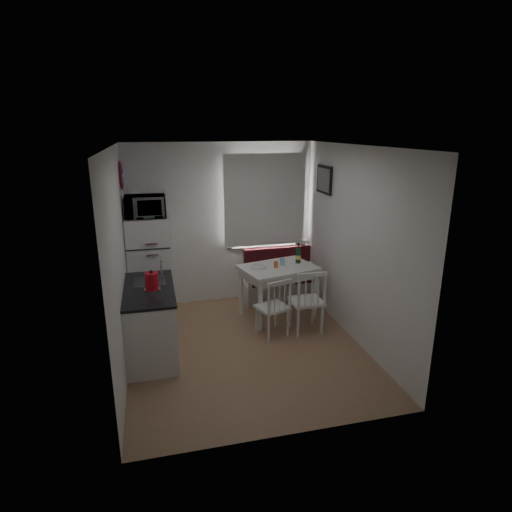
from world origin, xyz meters
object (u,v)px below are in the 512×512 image
(kettle, at_px, (152,281))
(chair_left, at_px, (274,302))
(dining_table, at_px, (278,272))
(chair_right, at_px, (309,295))
(microwave, at_px, (145,206))
(kitchen_counter, at_px, (151,320))
(bench, at_px, (280,283))
(wine_bottle, at_px, (298,253))
(fridge, at_px, (150,267))

(kettle, bearing_deg, chair_left, 6.16)
(dining_table, xyz_separation_m, chair_left, (-0.25, -0.66, -0.19))
(dining_table, height_order, chair_right, chair_right)
(microwave, bearing_deg, chair_left, -35.53)
(kitchen_counter, xyz_separation_m, bench, (2.13, 1.35, -0.17))
(chair_right, relative_size, wine_bottle, 1.57)
(kitchen_counter, bearing_deg, microwave, 89.06)
(kitchen_counter, bearing_deg, chair_right, 0.72)
(kitchen_counter, distance_m, kettle, 0.59)
(chair_left, relative_size, kettle, 1.92)
(fridge, relative_size, wine_bottle, 4.83)
(kettle, bearing_deg, bench, 35.61)
(fridge, height_order, microwave, microwave)
(kitchen_counter, height_order, kettle, same)
(dining_table, distance_m, fridge, 1.95)
(microwave, bearing_deg, bench, 4.29)
(wine_bottle, bearing_deg, dining_table, -164.05)
(kitchen_counter, distance_m, chair_left, 1.64)
(chair_right, bearing_deg, fridge, 148.78)
(dining_table, bearing_deg, kitchen_counter, -173.96)
(bench, height_order, microwave, microwave)
(dining_table, height_order, microwave, microwave)
(dining_table, bearing_deg, fridge, 149.51)
(fridge, xyz_separation_m, wine_bottle, (2.22, -0.45, 0.19))
(kitchen_counter, xyz_separation_m, microwave, (0.02, 1.19, 1.26))
(kitchen_counter, relative_size, fridge, 0.85)
(bench, bearing_deg, kettle, -144.39)
(kitchen_counter, distance_m, wine_bottle, 2.43)
(chair_left, xyz_separation_m, fridge, (-1.62, 1.21, 0.25))
(bench, bearing_deg, chair_left, -110.28)
(bench, distance_m, chair_right, 1.36)
(dining_table, relative_size, chair_left, 2.45)
(kitchen_counter, bearing_deg, dining_table, 20.13)
(kitchen_counter, xyz_separation_m, fridge, (0.02, 1.24, 0.32))
(dining_table, relative_size, chair_right, 2.44)
(chair_right, bearing_deg, dining_table, 109.18)
(bench, distance_m, kettle, 2.66)
(microwave, xyz_separation_m, wine_bottle, (2.22, -0.40, -0.74))
(bench, relative_size, microwave, 2.11)
(fridge, relative_size, microwave, 2.69)
(bench, xyz_separation_m, fridge, (-2.11, -0.11, 0.49))
(wine_bottle, bearing_deg, chair_left, -128.37)
(chair_right, bearing_deg, chair_left, 177.61)
(kettle, bearing_deg, kitchen_counter, 109.97)
(kitchen_counter, bearing_deg, kettle, -70.03)
(kitchen_counter, bearing_deg, wine_bottle, 19.49)
(kitchen_counter, distance_m, microwave, 1.73)
(dining_table, distance_m, microwave, 2.18)
(bench, relative_size, fridge, 0.78)
(bench, bearing_deg, fridge, -177.06)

